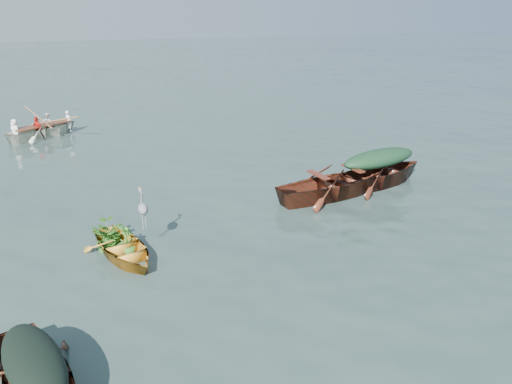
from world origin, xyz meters
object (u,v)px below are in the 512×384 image
at_px(yellow_dinghy, 124,257).
at_px(green_tarp_boat, 377,185).
at_px(heron, 144,215).
at_px(open_wooden_boat, 334,196).
at_px(rowed_boat, 45,137).

xyz_separation_m(yellow_dinghy, green_tarp_boat, (7.70, 1.88, 0.00)).
bearing_deg(yellow_dinghy, heron, 5.19).
height_order(open_wooden_boat, heron, heron).
xyz_separation_m(yellow_dinghy, rowed_boat, (-1.71, 11.66, 0.00)).
relative_size(yellow_dinghy, heron, 3.16).
distance_m(yellow_dinghy, heron, 1.01).
bearing_deg(rowed_boat, heron, 157.34).
distance_m(open_wooden_boat, heron, 5.76).
bearing_deg(yellow_dinghy, green_tarp_boat, -2.10).
height_order(rowed_boat, heron, heron).
bearing_deg(heron, open_wooden_boat, -2.16).
height_order(yellow_dinghy, rowed_boat, rowed_boat).
xyz_separation_m(yellow_dinghy, heron, (0.52, 0.20, 0.84)).
bearing_deg(open_wooden_boat, green_tarp_boat, -86.01).
distance_m(green_tarp_boat, heron, 7.43).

